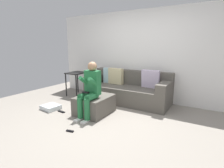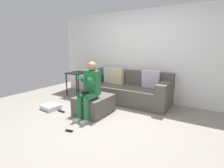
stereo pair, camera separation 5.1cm
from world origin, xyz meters
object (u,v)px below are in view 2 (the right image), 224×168
storage_bin (51,107)px  remote_near_ottoman (69,131)px  side_table (77,76)px  person_seated (89,89)px  ottoman (94,105)px  remote_by_storage_bin (61,111)px  couch_sectional (128,90)px

storage_bin → remote_near_ottoman: bearing=-26.7°
storage_bin → side_table: bearing=102.9°
person_seated → storage_bin: (-1.09, -0.13, -0.57)m
ottoman → remote_by_storage_bin: (-0.69, -0.34, -0.19)m
ottoman → person_seated: person_seated is taller
couch_sectional → remote_near_ottoman: (-0.10, -2.10, -0.32)m
person_seated → remote_by_storage_bin: 0.96m
person_seated → storage_bin: person_seated is taller
ottoman → remote_near_ottoman: size_ratio=5.74×
remote_by_storage_bin → person_seated: bearing=15.5°
storage_bin → remote_by_storage_bin: storage_bin is taller
couch_sectional → person_seated: (-0.21, -1.37, 0.28)m
couch_sectional → person_seated: person_seated is taller
person_seated → storage_bin: bearing=-173.5°
storage_bin → remote_near_ottoman: (1.20, -0.61, -0.04)m
ottoman → remote_by_storage_bin: size_ratio=4.07×
ottoman → person_seated: (0.04, -0.21, 0.42)m
ottoman → couch_sectional: bearing=77.7°
side_table → remote_by_storage_bin: size_ratio=3.60×
storage_bin → remote_near_ottoman: storage_bin is taller
person_seated → side_table: 1.80m
ottoman → side_table: (-1.35, 0.94, 0.39)m
couch_sectional → side_table: 1.63m
side_table → remote_near_ottoman: size_ratio=5.07×
couch_sectional → side_table: size_ratio=3.16×
couch_sectional → remote_by_storage_bin: size_ratio=11.39×
person_seated → remote_near_ottoman: bearing=-81.6°
remote_by_storage_bin → storage_bin: bearing=-176.0°
side_table → remote_near_ottoman: (1.50, -1.88, -0.58)m
couch_sectional → remote_by_storage_bin: bearing=-122.2°
storage_bin → side_table: 1.41m
couch_sectional → storage_bin: size_ratio=5.66×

